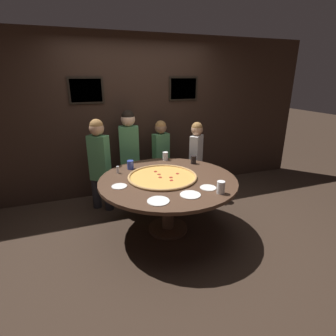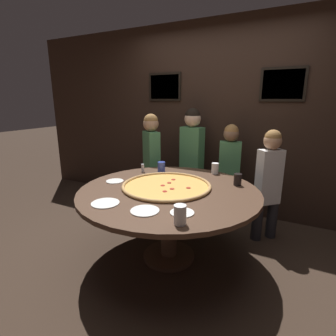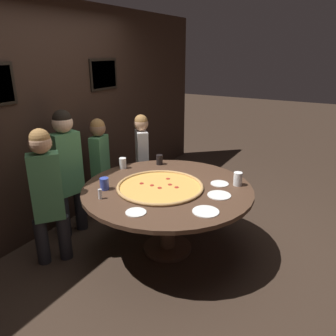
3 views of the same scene
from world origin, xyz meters
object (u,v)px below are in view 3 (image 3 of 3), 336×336
Objects in this scene: white_plate_right_side at (219,195)px; diner_side_right at (67,166)px; drink_cup_near_right at (238,179)px; white_plate_left_side at (206,211)px; diner_far_right at (47,190)px; drink_cup_far_right at (104,184)px; drink_cup_beside_pizza at (159,160)px; dining_table at (167,197)px; white_plate_near_front at (220,184)px; condiment_shaker at (100,194)px; drink_cup_by_shaker at (123,163)px; diner_side_left at (142,155)px; diner_far_left at (100,162)px; giant_pizza at (160,186)px; white_plate_beside_cup at (136,212)px.

diner_side_right is (-0.30, 1.69, 0.09)m from white_plate_right_side.
drink_cup_near_right is 0.60× the size of white_plate_left_side.
diner_far_right is at bearing 126.75° from drink_cup_near_right.
drink_cup_far_right is 0.65m from diner_side_right.
diner_side_right reaches higher than drink_cup_beside_pizza.
white_plate_near_front is (0.34, -0.43, 0.12)m from dining_table.
condiment_shaker is at bearing -178.81° from drink_cup_beside_pizza.
drink_cup_by_shaker reaches higher than drink_cup_beside_pizza.
drink_cup_beside_pizza is (0.56, 0.43, 0.17)m from dining_table.
dining_table is at bearing -36.13° from condiment_shaker.
condiment_shaker is at bearing -24.95° from diner_side_left.
white_plate_left_side is at bearing 99.27° from diner_side_right.
drink_cup_beside_pizza is 0.09× the size of diner_far_left.
white_plate_beside_cup is (-0.57, -0.10, -0.01)m from giant_pizza.
white_plate_near_front is (0.96, -0.39, 0.00)m from white_plate_beside_cup.
dining_table is at bearing 113.30° from diner_side_right.
drink_cup_near_right reaches higher than drink_cup_far_right.
diner_side_right is at bearing 87.62° from white_plate_left_side.
white_plate_near_front is (0.27, 0.10, 0.00)m from white_plate_right_side.
white_plate_left_side is at bearing -176.50° from white_plate_right_side.
giant_pizza is at bearing 58.13° from diner_far_left.
drink_cup_near_right reaches higher than drink_cup_beside_pizza.
white_plate_beside_cup is 0.13× the size of diner_far_right.
white_plate_right_side is (0.12, -0.59, -0.01)m from giant_pizza.
condiment_shaker is (-0.62, 0.94, 0.05)m from white_plate_right_side.
diner_side_right is at bearing 109.83° from drink_cup_near_right.
diner_far_right is at bearing 128.53° from white_plate_near_front.
white_plate_left_side and white_plate_near_front have the same top height.
giant_pizza is at bearing -148.40° from drink_cup_beside_pizza.
white_plate_near_front is at bearing -51.41° from giant_pizza.
condiment_shaker is (-0.78, -0.33, -0.01)m from drink_cup_by_shaker.
drink_cup_by_shaker is at bearing 97.28° from drink_cup_near_right.
diner_side_right reaches higher than diner_far_right.
drink_cup_far_right is at bearing 29.38° from diner_far_left.
diner_far_left reaches higher than giant_pizza.
drink_cup_by_shaker is 0.10× the size of diner_far_left.
dining_table is 1.24× the size of diner_far_right.
white_plate_beside_cup is (-0.84, -0.78, -0.06)m from drink_cup_by_shaker.
white_plate_right_side is at bearing -97.23° from drink_cup_by_shaker.
white_plate_right_side and white_plate_near_front have the same top height.
diner_side_left is at bearing 18.29° from condiment_shaker.
diner_side_right is (-0.63, 1.76, 0.02)m from drink_cup_near_right.
giant_pizza is 3.89× the size of white_plate_right_side.
drink_cup_near_right is 1.35m from drink_cup_far_right.
diner_far_right is at bearing 169.32° from drink_cup_by_shaker.
diner_far_right is (-1.03, -0.23, 0.06)m from diner_far_left.
drink_cup_beside_pizza reaches higher than dining_table.
dining_table is 13.82× the size of drink_cup_by_shaker.
white_plate_beside_cup is at bearing -11.00° from diner_side_left.
diner_side_left is at bearing 16.25° from drink_cup_far_right.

